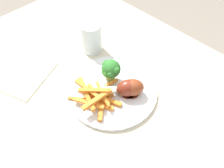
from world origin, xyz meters
name	(u,v)px	position (x,y,z in m)	size (l,w,h in m)	color
dining_table	(102,121)	(0.00, 0.00, 0.62)	(1.18, 0.87, 0.71)	beige
dinner_plate	(112,89)	(-0.01, 0.06, 0.72)	(0.27, 0.27, 0.01)	silver
broccoli_floret_front	(111,69)	(-0.04, 0.08, 0.77)	(0.06, 0.05, 0.07)	#89BA4E
broccoli_floret_middle	(109,71)	(-0.04, 0.08, 0.76)	(0.04, 0.05, 0.06)	#8F9E4A
carrot_fries_pile	(95,97)	(-0.02, 0.00, 0.74)	(0.16, 0.14, 0.04)	orange
chicken_drumstick_near	(130,88)	(0.03, 0.08, 0.75)	(0.11, 0.11, 0.05)	#592212
chicken_drumstick_far	(127,88)	(0.03, 0.08, 0.75)	(0.09, 0.12, 0.05)	#51180F
water_glass	(92,38)	(-0.19, 0.14, 0.77)	(0.07, 0.07, 0.10)	silver
napkin	(25,74)	(-0.25, -0.09, 0.72)	(0.17, 0.14, 0.00)	beige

